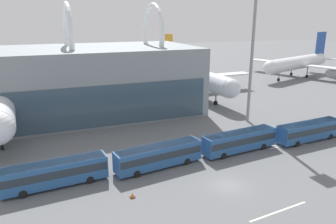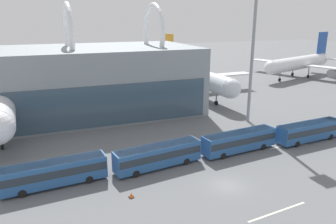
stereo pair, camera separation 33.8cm
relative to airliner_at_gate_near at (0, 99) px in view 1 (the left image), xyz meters
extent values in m
plane|color=slate|center=(28.41, -37.06, -5.48)|extent=(440.00, 440.00, 0.00)
torus|color=white|center=(13.97, 3.44, 11.68)|extent=(1.10, 13.27, 13.27)
torus|color=white|center=(32.60, 3.44, 11.68)|extent=(1.10, 13.27, 13.27)
cylinder|color=white|center=(0.07, -1.31, 0.03)|extent=(7.14, 36.14, 5.18)
cone|color=white|center=(-0.91, 16.62, 0.03)|extent=(5.34, 8.14, 4.92)
cube|color=white|center=(-0.05, 0.88, -0.88)|extent=(38.25, 6.09, 0.35)
cylinder|color=gray|center=(10.60, 1.46, -2.34)|extent=(2.61, 3.67, 2.42)
cube|color=white|center=(-0.86, 15.75, 0.55)|extent=(13.62, 3.93, 0.28)
cylinder|color=gray|center=(0.73, -13.33, -2.71)|extent=(0.36, 0.36, 4.44)
cylinder|color=black|center=(0.73, -13.33, -4.93)|extent=(0.51, 1.12, 1.10)
cylinder|color=gray|center=(3.31, 1.06, -2.71)|extent=(0.36, 0.36, 4.44)
cylinder|color=black|center=(3.31, 1.06, -4.93)|extent=(0.51, 1.12, 1.10)
cylinder|color=silver|center=(46.29, 10.28, -0.20)|extent=(6.19, 35.61, 4.62)
sphere|color=silver|center=(47.07, -7.43, -0.20)|extent=(4.53, 4.53, 4.53)
cone|color=silver|center=(45.50, 27.98, -0.20)|extent=(4.73, 7.97, 4.39)
cube|color=silver|center=(46.19, 12.43, -1.01)|extent=(39.50, 5.65, 0.35)
cylinder|color=gray|center=(57.20, 12.92, -2.30)|extent=(2.24, 3.92, 2.07)
cylinder|color=gray|center=(35.18, 11.94, -2.30)|extent=(2.24, 3.92, 2.07)
cube|color=orange|center=(45.54, 27.11, 5.38)|extent=(0.70, 6.85, 9.78)
cube|color=silver|center=(45.54, 27.11, 0.26)|extent=(12.15, 3.73, 0.28)
cylinder|color=gray|center=(46.82, -1.60, -2.80)|extent=(0.36, 0.36, 4.26)
cylinder|color=black|center=(46.82, -1.60, -4.93)|extent=(0.50, 1.12, 1.10)
cylinder|color=gray|center=(49.19, 12.57, -2.80)|extent=(0.36, 0.36, 4.26)
cylinder|color=black|center=(49.19, 12.57, -4.93)|extent=(0.50, 1.12, 1.10)
cylinder|color=gray|center=(43.19, 12.30, -2.80)|extent=(0.36, 0.36, 4.26)
cylinder|color=black|center=(43.19, 12.30, -4.93)|extent=(0.50, 1.12, 1.10)
cylinder|color=white|center=(92.50, 21.35, -0.32)|extent=(33.65, 15.44, 4.56)
sphere|color=white|center=(76.43, 15.79, -0.32)|extent=(4.47, 4.47, 4.47)
cone|color=white|center=(108.58, 26.92, -0.32)|extent=(8.48, 6.54, 4.33)
cube|color=white|center=(94.47, 22.03, -1.12)|extent=(16.93, 39.27, 0.35)
cylinder|color=gray|center=(98.14, 11.40, -2.61)|extent=(4.40, 3.58, 2.47)
cylinder|color=gray|center=(90.79, 32.66, -2.61)|extent=(4.40, 3.58, 2.47)
cube|color=#1E4799|center=(107.80, 26.65, 5.12)|extent=(6.42, 2.56, 9.51)
cube|color=white|center=(107.80, 26.65, 0.13)|extent=(6.90, 12.26, 0.28)
cylinder|color=gray|center=(81.72, 17.62, -2.85)|extent=(0.36, 0.36, 4.15)
cylinder|color=black|center=(81.72, 17.62, -4.93)|extent=(1.19, 0.79, 1.10)
cylinder|color=gray|center=(95.44, 19.23, -2.85)|extent=(0.36, 0.36, 4.15)
cylinder|color=black|center=(95.44, 19.23, -4.93)|extent=(1.19, 0.79, 1.10)
cylinder|color=gray|center=(93.50, 24.83, -2.85)|extent=(0.36, 0.36, 4.15)
cylinder|color=black|center=(93.50, 24.83, -4.93)|extent=(1.19, 0.79, 1.10)
cube|color=#285693|center=(8.12, -29.11, -3.65)|extent=(13.02, 3.64, 2.91)
cube|color=#232D38|center=(8.12, -29.11, -3.36)|extent=(12.77, 3.65, 1.02)
cube|color=silver|center=(8.12, -29.11, -2.25)|extent=(12.63, 3.53, 0.12)
cylinder|color=black|center=(11.99, -27.59, -4.98)|extent=(1.02, 0.38, 1.00)
cylinder|color=black|center=(12.19, -29.98, -4.98)|extent=(1.02, 0.38, 1.00)
cylinder|color=black|center=(4.05, -28.24, -4.98)|extent=(1.02, 0.38, 1.00)
cylinder|color=black|center=(4.25, -30.63, -4.98)|extent=(1.02, 0.38, 1.00)
cube|color=#285693|center=(22.02, -28.89, -3.65)|extent=(13.09, 4.34, 2.91)
cube|color=#232D38|center=(22.02, -28.89, -3.36)|extent=(12.84, 4.34, 1.02)
cube|color=silver|center=(22.02, -28.89, -2.25)|extent=(12.69, 4.21, 0.12)
cylinder|color=black|center=(25.80, -27.15, -4.98)|extent=(1.03, 0.43, 1.00)
cylinder|color=black|center=(26.13, -29.53, -4.98)|extent=(1.03, 0.43, 1.00)
cylinder|color=black|center=(17.91, -28.24, -4.98)|extent=(1.03, 0.43, 1.00)
cylinder|color=black|center=(18.24, -30.62, -4.98)|extent=(1.03, 0.43, 1.00)
cube|color=#285693|center=(35.91, -28.17, -3.65)|extent=(13.05, 3.94, 2.91)
cube|color=#232D38|center=(35.91, -28.17, -3.36)|extent=(12.80, 3.94, 1.02)
cube|color=silver|center=(35.91, -28.17, -2.25)|extent=(12.66, 3.82, 0.12)
cylinder|color=black|center=(39.75, -26.55, -4.98)|extent=(1.03, 0.40, 1.00)
cylinder|color=black|center=(40.00, -28.94, -4.98)|extent=(1.03, 0.40, 1.00)
cylinder|color=black|center=(31.83, -27.39, -4.98)|extent=(1.03, 0.40, 1.00)
cylinder|color=black|center=(32.08, -29.78, -4.98)|extent=(1.03, 0.40, 1.00)
cube|color=#285693|center=(49.81, -28.57, -3.65)|extent=(13.00, 3.51, 2.91)
cube|color=#232D38|center=(49.81, -28.57, -3.36)|extent=(12.75, 3.52, 1.02)
cube|color=silver|center=(49.81, -28.57, -2.25)|extent=(12.61, 3.40, 0.12)
cylinder|color=black|center=(53.70, -27.09, -4.98)|extent=(1.02, 0.37, 1.00)
cylinder|color=black|center=(53.87, -29.48, -4.98)|extent=(1.02, 0.37, 1.00)
cylinder|color=black|center=(45.75, -27.65, -4.98)|extent=(1.02, 0.37, 1.00)
cylinder|color=black|center=(45.92, -30.05, -4.98)|extent=(1.02, 0.37, 1.00)
cylinder|color=gray|center=(46.51, -15.25, 9.38)|extent=(0.59, 0.59, 29.71)
cube|color=silver|center=(44.28, -28.76, -5.48)|extent=(7.91, 2.57, 0.01)
cube|color=silver|center=(59.38, -24.99, -5.48)|extent=(10.23, 0.71, 0.01)
cube|color=silver|center=(30.51, -44.14, -5.48)|extent=(8.29, 1.10, 0.01)
cube|color=silver|center=(45.17, -28.72, -5.48)|extent=(8.09, 1.19, 0.01)
cube|color=black|center=(16.28, -35.37, -5.47)|extent=(0.64, 0.64, 0.02)
cone|color=#EA5914|center=(16.28, -35.37, -5.15)|extent=(0.48, 0.48, 0.62)
camera|label=1|loc=(7.44, -68.97, 15.12)|focal=35.00mm
camera|label=2|loc=(7.75, -69.09, 15.12)|focal=35.00mm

